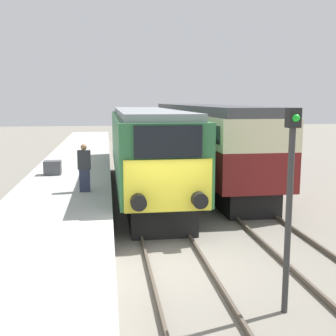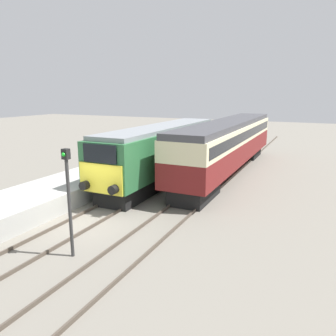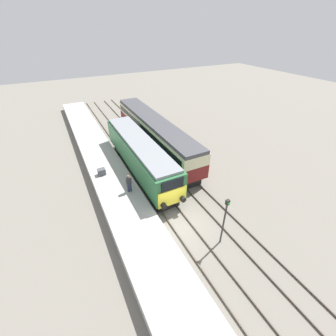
# 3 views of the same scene
# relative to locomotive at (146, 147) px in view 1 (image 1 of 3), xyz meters

# --- Properties ---
(ground_plane) EXTENTS (120.00, 120.00, 0.00)m
(ground_plane) POSITION_rel_locomotive_xyz_m (0.00, -8.27, -2.08)
(ground_plane) COLOR slate
(platform_left) EXTENTS (3.50, 50.00, 0.97)m
(platform_left) POSITION_rel_locomotive_xyz_m (-3.30, -0.27, -1.60)
(platform_left) COLOR #A8A8A3
(platform_left) RESTS_ON ground_plane
(rails_near_track) EXTENTS (1.51, 60.00, 0.14)m
(rails_near_track) POSITION_rel_locomotive_xyz_m (0.00, -3.27, -2.01)
(rails_near_track) COLOR #4C4238
(rails_near_track) RESTS_ON ground_plane
(rails_far_track) EXTENTS (1.50, 60.00, 0.14)m
(rails_far_track) POSITION_rel_locomotive_xyz_m (3.40, -3.27, -2.01)
(rails_far_track) COLOR #4C4238
(rails_far_track) RESTS_ON ground_plane
(locomotive) EXTENTS (2.70, 14.12, 3.71)m
(locomotive) POSITION_rel_locomotive_xyz_m (0.00, 0.00, 0.00)
(locomotive) COLOR black
(locomotive) RESTS_ON ground_plane
(passenger_carriage) EXTENTS (2.75, 18.22, 3.86)m
(passenger_carriage) POSITION_rel_locomotive_xyz_m (3.40, 4.01, 0.27)
(passenger_carriage) COLOR black
(passenger_carriage) RESTS_ON ground_plane
(person_on_platform) EXTENTS (0.44, 0.26, 1.66)m
(person_on_platform) POSITION_rel_locomotive_xyz_m (-2.46, -3.66, -0.29)
(person_on_platform) COLOR #2D334C
(person_on_platform) RESTS_ON platform_left
(signal_post) EXTENTS (0.24, 0.28, 3.96)m
(signal_post) POSITION_rel_locomotive_xyz_m (1.70, -10.95, 0.27)
(signal_post) COLOR #333333
(signal_post) RESTS_ON ground_plane
(luggage_crate) EXTENTS (0.70, 0.56, 0.60)m
(luggage_crate) POSITION_rel_locomotive_xyz_m (-3.99, -0.04, -0.81)
(luggage_crate) COLOR #4C4C51
(luggage_crate) RESTS_ON platform_left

